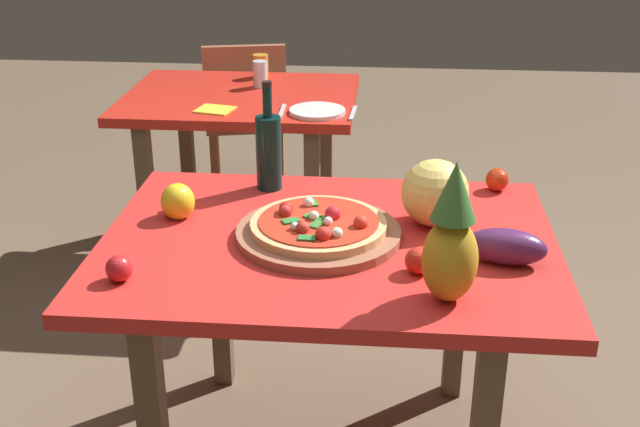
% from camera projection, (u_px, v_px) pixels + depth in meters
% --- Properties ---
extents(display_table, '(1.20, 0.88, 0.76)m').
position_uv_depth(display_table, '(328.00, 270.00, 2.15)').
color(display_table, brown).
rests_on(display_table, ground_plane).
extents(background_table, '(0.97, 0.77, 0.76)m').
position_uv_depth(background_table, '(241.00, 120.00, 3.44)').
color(background_table, brown).
rests_on(background_table, ground_plane).
extents(dining_chair, '(0.48, 0.48, 0.85)m').
position_uv_depth(dining_chair, '(245.00, 113.00, 4.07)').
color(dining_chair, '#965B41').
rests_on(dining_chair, ground_plane).
extents(pizza_board, '(0.43, 0.43, 0.02)m').
position_uv_depth(pizza_board, '(318.00, 234.00, 2.10)').
color(pizza_board, '#965B41').
rests_on(pizza_board, display_table).
extents(pizza, '(0.36, 0.36, 0.06)m').
position_uv_depth(pizza, '(318.00, 225.00, 2.09)').
color(pizza, '#E3A86D').
rests_on(pizza, pizza_board).
extents(wine_bottle, '(0.08, 0.08, 0.33)m').
position_uv_depth(wine_bottle, '(269.00, 150.00, 2.38)').
color(wine_bottle, black).
rests_on(wine_bottle, display_table).
extents(pineapple_left, '(0.13, 0.13, 0.33)m').
position_uv_depth(pineapple_left, '(451.00, 240.00, 1.76)').
color(pineapple_left, gold).
rests_on(pineapple_left, display_table).
extents(melon, '(0.18, 0.18, 0.18)m').
position_uv_depth(melon, '(435.00, 193.00, 2.15)').
color(melon, '#EAD066').
rests_on(melon, display_table).
extents(bell_pepper, '(0.09, 0.09, 0.10)m').
position_uv_depth(bell_pepper, '(178.00, 202.00, 2.21)').
color(bell_pepper, yellow).
rests_on(bell_pepper, display_table).
extents(eggplant, '(0.21, 0.12, 0.09)m').
position_uv_depth(eggplant, '(506.00, 247.00, 1.96)').
color(eggplant, '#4E2153').
rests_on(eggplant, display_table).
extents(tomato_near_board, '(0.06, 0.06, 0.06)m').
position_uv_depth(tomato_near_board, '(119.00, 269.00, 1.88)').
color(tomato_near_board, red).
rests_on(tomato_near_board, display_table).
extents(tomato_by_bottle, '(0.07, 0.07, 0.07)m').
position_uv_depth(tomato_by_bottle, '(418.00, 260.00, 1.92)').
color(tomato_by_bottle, red).
rests_on(tomato_by_bottle, display_table).
extents(tomato_beside_pepper, '(0.07, 0.07, 0.07)m').
position_uv_depth(tomato_beside_pepper, '(497.00, 180.00, 2.40)').
color(tomato_beside_pepper, red).
rests_on(tomato_beside_pepper, display_table).
extents(drinking_glass_juice, '(0.07, 0.07, 0.10)m').
position_uv_depth(drinking_glass_juice, '(261.00, 66.00, 3.63)').
color(drinking_glass_juice, orange).
rests_on(drinking_glass_juice, background_table).
extents(drinking_glass_water, '(0.06, 0.06, 0.11)m').
position_uv_depth(drinking_glass_water, '(260.00, 74.00, 3.47)').
color(drinking_glass_water, silver).
rests_on(drinking_glass_water, background_table).
extents(dinner_plate, '(0.22, 0.22, 0.02)m').
position_uv_depth(dinner_plate, '(317.00, 111.00, 3.13)').
color(dinner_plate, white).
rests_on(dinner_plate, background_table).
extents(fork_utensil, '(0.02, 0.18, 0.01)m').
position_uv_depth(fork_utensil, '(282.00, 111.00, 3.15)').
color(fork_utensil, silver).
rests_on(fork_utensil, background_table).
extents(knife_utensil, '(0.03, 0.18, 0.01)m').
position_uv_depth(knife_utensil, '(353.00, 113.00, 3.12)').
color(knife_utensil, silver).
rests_on(knife_utensil, background_table).
extents(napkin_folded, '(0.16, 0.15, 0.01)m').
position_uv_depth(napkin_folded, '(215.00, 110.00, 3.17)').
color(napkin_folded, yellow).
rests_on(napkin_folded, background_table).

